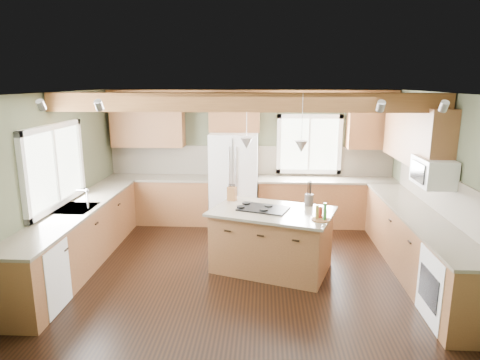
{
  "coord_description": "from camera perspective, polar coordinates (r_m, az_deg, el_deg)",
  "views": [
    {
      "loc": [
        0.27,
        -5.88,
        2.76
      ],
      "look_at": [
        -0.08,
        0.3,
        1.32
      ],
      "focal_mm": 32.0,
      "sensor_mm": 36.0,
      "label": 1
    }
  ],
  "objects": [
    {
      "name": "floor",
      "position": [
        6.5,
        0.57,
        -12.02
      ],
      "size": [
        5.6,
        5.6,
        0.0
      ],
      "primitive_type": "plane",
      "color": "black",
      "rests_on": "ground"
    },
    {
      "name": "ceiling",
      "position": [
        5.89,
        0.63,
        11.54
      ],
      "size": [
        5.6,
        5.6,
        0.0
      ],
      "primitive_type": "plane",
      "rotation": [
        3.14,
        0.0,
        0.0
      ],
      "color": "silver",
      "rests_on": "wall_back"
    },
    {
      "name": "wall_back",
      "position": [
        8.51,
        1.38,
        3.23
      ],
      "size": [
        5.6,
        0.0,
        5.6
      ],
      "primitive_type": "plane",
      "rotation": [
        1.57,
        0.0,
        0.0
      ],
      "color": "#474E37",
      "rests_on": "ground"
    },
    {
      "name": "wall_left",
      "position": [
        6.79,
        -23.71,
        -0.44
      ],
      "size": [
        0.0,
        5.0,
        5.0
      ],
      "primitive_type": "plane",
      "rotation": [
        1.57,
        0.0,
        1.57
      ],
      "color": "#474E37",
      "rests_on": "ground"
    },
    {
      "name": "wall_right",
      "position": [
        6.57,
        25.81,
        -1.08
      ],
      "size": [
        0.0,
        5.0,
        5.0
      ],
      "primitive_type": "plane",
      "rotation": [
        1.57,
        0.0,
        -1.57
      ],
      "color": "#474E37",
      "rests_on": "ground"
    },
    {
      "name": "ceiling_beam",
      "position": [
        5.99,
        0.67,
        10.32
      ],
      "size": [
        5.55,
        0.26,
        0.26
      ],
      "primitive_type": "cube",
      "color": "brown",
      "rests_on": "ceiling"
    },
    {
      "name": "soffit_trim",
      "position": [
        8.29,
        1.41,
        11.58
      ],
      "size": [
        5.55,
        0.2,
        0.1
      ],
      "primitive_type": "cube",
      "color": "brown",
      "rests_on": "ceiling"
    },
    {
      "name": "backsplash_back",
      "position": [
        8.51,
        1.38,
        2.61
      ],
      "size": [
        5.58,
        0.03,
        0.58
      ],
      "primitive_type": "cube",
      "color": "brown",
      "rests_on": "wall_back"
    },
    {
      "name": "backsplash_right",
      "position": [
        6.63,
        25.45,
        -1.73
      ],
      "size": [
        0.03,
        3.7,
        0.58
      ],
      "primitive_type": "cube",
      "color": "brown",
      "rests_on": "wall_right"
    },
    {
      "name": "base_cab_back_left",
      "position": [
        8.66,
        -10.66,
        -2.67
      ],
      "size": [
        2.02,
        0.6,
        0.88
      ],
      "primitive_type": "cube",
      "color": "brown",
      "rests_on": "floor"
    },
    {
      "name": "counter_back_left",
      "position": [
        8.55,
        -10.79,
        0.3
      ],
      "size": [
        2.06,
        0.64,
        0.04
      ],
      "primitive_type": "cube",
      "color": "brown",
      "rests_on": "base_cab_back_left"
    },
    {
      "name": "base_cab_back_right",
      "position": [
        8.5,
        11.39,
        -3.01
      ],
      "size": [
        2.62,
        0.6,
        0.88
      ],
      "primitive_type": "cube",
      "color": "brown",
      "rests_on": "floor"
    },
    {
      "name": "counter_back_right",
      "position": [
        8.38,
        11.53,
        0.02
      ],
      "size": [
        2.66,
        0.64,
        0.04
      ],
      "primitive_type": "cube",
      "color": "brown",
      "rests_on": "base_cab_back_right"
    },
    {
      "name": "base_cab_left",
      "position": [
        6.95,
        -20.65,
        -7.3
      ],
      "size": [
        0.6,
        3.7,
        0.88
      ],
      "primitive_type": "cube",
      "color": "brown",
      "rests_on": "floor"
    },
    {
      "name": "counter_left",
      "position": [
        6.81,
        -20.96,
        -3.66
      ],
      "size": [
        0.64,
        3.74,
        0.04
      ],
      "primitive_type": "cube",
      "color": "brown",
      "rests_on": "base_cab_left"
    },
    {
      "name": "base_cab_right",
      "position": [
        6.75,
        22.55,
        -8.06
      ],
      "size": [
        0.6,
        3.7,
        0.88
      ],
      "primitive_type": "cube",
      "color": "brown",
      "rests_on": "floor"
    },
    {
      "name": "counter_right",
      "position": [
        6.61,
        22.9,
        -4.33
      ],
      "size": [
        0.64,
        3.74,
        0.04
      ],
      "primitive_type": "cube",
      "color": "brown",
      "rests_on": "base_cab_right"
    },
    {
      "name": "upper_cab_back_left",
      "position": [
        8.55,
        -12.2,
        7.38
      ],
      "size": [
        1.4,
        0.35,
        0.9
      ],
      "primitive_type": "cube",
      "color": "brown",
      "rests_on": "wall_back"
    },
    {
      "name": "upper_cab_over_fridge",
      "position": [
        8.25,
        -0.73,
        8.86
      ],
      "size": [
        0.96,
        0.35,
        0.7
      ],
      "primitive_type": "cube",
      "color": "brown",
      "rests_on": "wall_back"
    },
    {
      "name": "upper_cab_right",
      "position": [
        7.22,
        22.36,
        5.68
      ],
      "size": [
        0.35,
        2.2,
        0.9
      ],
      "primitive_type": "cube",
      "color": "brown",
      "rests_on": "wall_right"
    },
    {
      "name": "upper_cab_back_corner",
      "position": [
        8.49,
        17.19,
        7.05
      ],
      "size": [
        0.9,
        0.35,
        0.9
      ],
      "primitive_type": "cube",
      "color": "brown",
      "rests_on": "wall_back"
    },
    {
      "name": "window_left",
      "position": [
        6.78,
        -23.57,
        1.71
      ],
      "size": [
        0.04,
        1.6,
        1.05
      ],
      "primitive_type": "cube",
      "color": "white",
      "rests_on": "wall_left"
    },
    {
      "name": "window_back",
      "position": [
        8.49,
        9.19,
        4.75
      ],
      "size": [
        1.1,
        0.04,
        1.0
      ],
      "primitive_type": "cube",
      "color": "white",
      "rests_on": "wall_back"
    },
    {
      "name": "sink",
      "position": [
        6.8,
        -20.96,
        -3.62
      ],
      "size": [
        0.5,
        0.65,
        0.03
      ],
      "primitive_type": "cube",
      "color": "#262628",
      "rests_on": "counter_left"
    },
    {
      "name": "faucet",
      "position": [
        6.69,
        -19.66,
        -2.49
      ],
      "size": [
        0.02,
        0.02,
        0.28
      ],
      "primitive_type": "cylinder",
      "color": "#B2B2B7",
      "rests_on": "sink"
    },
    {
      "name": "dishwasher",
      "position": [
        5.87,
        -25.68,
        -11.65
      ],
      "size": [
        0.6,
        0.6,
        0.84
      ],
      "primitive_type": "cube",
      "color": "white",
      "rests_on": "floor"
    },
    {
      "name": "oven",
      "position": [
        5.64,
        26.79,
        -12.81
      ],
      "size": [
        0.6,
        0.72,
        0.84
      ],
      "primitive_type": "cube",
      "color": "white",
      "rests_on": "floor"
    },
    {
      "name": "microwave",
      "position": [
        6.39,
        24.38,
        1.0
      ],
      "size": [
        0.4,
        0.7,
        0.38
      ],
      "primitive_type": "cube",
      "color": "white",
      "rests_on": "wall_right"
    },
    {
      "name": "pendant_left",
      "position": [
        6.18,
        0.88,
        4.91
      ],
      "size": [
        0.18,
        0.18,
        0.16
      ],
      "primitive_type": "cone",
      "rotation": [
        3.14,
        0.0,
        0.0
      ],
      "color": "#B2B2B7",
      "rests_on": "ceiling"
    },
    {
      "name": "pendant_right",
      "position": [
        5.94,
        8.18,
        4.44
      ],
      "size": [
        0.18,
        0.18,
        0.16
      ],
      "primitive_type": "cone",
      "rotation": [
        3.14,
        0.0,
        0.0
      ],
      "color": "#B2B2B7",
      "rests_on": "ceiling"
    },
    {
      "name": "refrigerator",
      "position": [
        8.23,
        -0.81,
        0.05
      ],
      "size": [
        0.9,
        0.74,
        1.8
      ],
      "primitive_type": "cube",
      "color": "white",
      "rests_on": "floor"
    },
    {
      "name": "island",
      "position": [
        6.42,
        4.23,
        -8.13
      ],
      "size": [
        1.85,
        1.46,
        0.88
      ],
      "primitive_type": "cube",
      "rotation": [
        0.0,
        0.0,
        -0.33
      ],
      "color": "brown",
      "rests_on": "floor"
    },
    {
      "name": "island_top",
      "position": [
        6.27,
        4.3,
        -4.21
      ],
      "size": [
        1.98,
        1.59,
        0.04
      ],
      "primitive_type": "cube",
      "rotation": [
        0.0,
        0.0,
        -0.33
      ],
      "color": "brown",
      "rests_on": "island"
    },
    {
      "name": "cooktop",
      "position": [
        6.3,
        3.14,
        -3.82
      ],
      "size": [
        0.81,
        0.67,
        0.02
      ],
      "primitive_type": "cube",
      "rotation": [
        0.0,
        0.0,
        -0.33
      ],
      "color": "black",
      "rests_on": "island_top"
    },
    {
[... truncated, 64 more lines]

